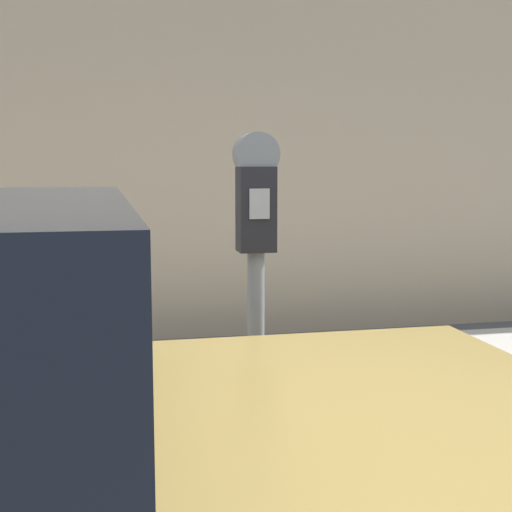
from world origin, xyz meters
TOP-DOWN VIEW (x-y plane):
  - sidewalk at (0.00, 2.20)m, footprint 24.00×2.80m
  - building_facade at (0.00, 4.47)m, footprint 24.00×0.30m
  - parking_meter at (0.11, 0.95)m, footprint 0.18×0.13m

SIDE VIEW (x-z plane):
  - sidewalk at x=0.00m, z-range 0.00..0.12m
  - parking_meter at x=0.11m, z-range 0.38..1.96m
  - building_facade at x=0.00m, z-range 0.00..4.67m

